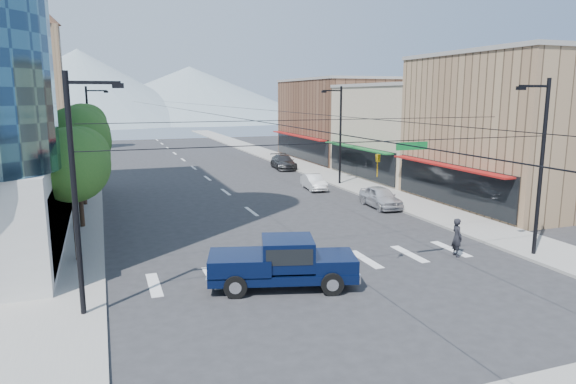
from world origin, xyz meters
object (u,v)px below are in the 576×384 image
pickup_truck (282,262)px  parked_car_mid (314,182)px  parked_car_far (283,162)px  parked_car_near (381,197)px  pedestrian (457,237)px

pickup_truck → parked_car_mid: (10.42, 21.21, -0.47)m
pickup_truck → parked_car_far: (12.22, 34.31, -0.35)m
parked_car_mid → parked_car_far: size_ratio=0.75×
parked_car_near → parked_car_far: 21.59m
pickup_truck → parked_car_mid: bearing=79.4°
pickup_truck → pedestrian: bearing=21.4°
parked_car_near → pickup_truck: bearing=-130.4°
parked_car_mid → parked_car_far: bearing=87.9°
pickup_truck → pedestrian: (9.89, 1.01, -0.13)m
pickup_truck → parked_car_far: bearing=85.9°
pedestrian → parked_car_near: size_ratio=0.44×
pickup_truck → pedestrian: 9.94m
parked_car_mid → parked_car_far: 13.22m
pickup_truck → parked_car_near: size_ratio=1.49×
pickup_truck → parked_car_near: (12.22, 12.72, -0.36)m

